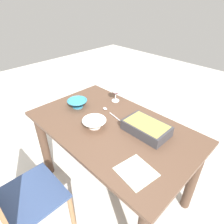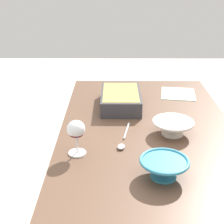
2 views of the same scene
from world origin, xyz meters
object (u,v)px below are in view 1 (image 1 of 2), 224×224
chair (18,200)px  napkin (136,172)px  wine_glass (116,91)px  small_bowl (94,123)px  mixing_bowl (77,103)px  dining_table (112,141)px  serving_spoon (108,111)px  casserole_dish (146,127)px

chair → napkin: bearing=46.0°
wine_glass → small_bowl: wine_glass is taller
chair → mixing_bowl: (-0.31, 0.73, 0.30)m
dining_table → wine_glass: (-0.25, 0.30, 0.25)m
mixing_bowl → serving_spoon: bearing=28.4°
chair → small_bowl: bearing=88.7°
small_bowl → serving_spoon: 0.23m
casserole_dish → small_bowl: (-0.32, -0.22, -0.01)m
chair → wine_glass: bearing=98.5°
dining_table → napkin: size_ratio=6.38×
wine_glass → napkin: 0.85m
mixing_bowl → serving_spoon: size_ratio=0.70×
dining_table → casserole_dish: bearing=26.6°
mixing_bowl → napkin: bearing=-13.2°
chair → serving_spoon: (-0.06, 0.86, 0.27)m
casserole_dish → small_bowl: size_ratio=1.78×
mixing_bowl → napkin: mixing_bowl is taller
casserole_dish → serving_spoon: bearing=-179.5°
serving_spoon → napkin: bearing=-29.8°
mixing_bowl → napkin: size_ratio=0.85×
casserole_dish → wine_glass: bearing=159.9°
dining_table → mixing_bowl: bearing=-177.1°
casserole_dish → napkin: (0.18, -0.33, -0.04)m
dining_table → casserole_dish: size_ratio=4.05×
dining_table → serving_spoon: serving_spoon is taller
small_bowl → serving_spoon: bearing=109.3°
dining_table → wine_glass: size_ratio=9.19×
serving_spoon → dining_table: bearing=-36.0°
chair → casserole_dish: 0.98m
chair → dining_table: bearing=82.7°
dining_table → serving_spoon: 0.25m
chair → serving_spoon: chair is taller
dining_table → chair: bearing=-97.3°
mixing_bowl → serving_spoon: (0.25, 0.14, -0.03)m
wine_glass → casserole_dish: wine_glass is taller
dining_table → wine_glass: 0.46m
chair → casserole_dish: bearing=69.1°
dining_table → chair: 0.76m
casserole_dish → serving_spoon: (-0.39, -0.00, -0.04)m
wine_glass → napkin: bearing=-37.4°
casserole_dish → mixing_bowl: 0.66m
napkin → dining_table: bearing=152.8°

